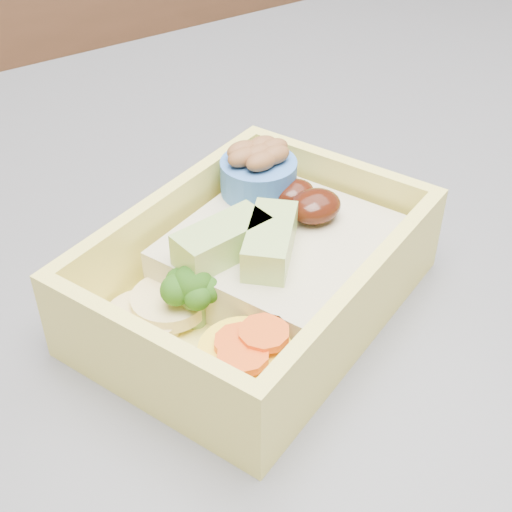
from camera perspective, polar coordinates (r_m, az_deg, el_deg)
bento_box at (r=0.41m, az=0.22°, el=-0.86°), size 0.23×0.20×0.07m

